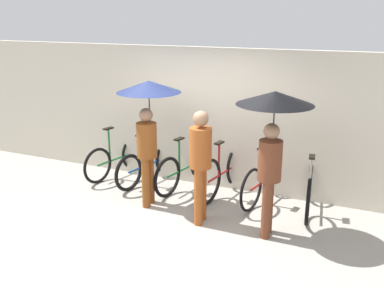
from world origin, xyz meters
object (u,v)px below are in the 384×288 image
(parked_bicycle_1, at_px, (149,163))
(parked_bicycle_4, at_px, (266,179))
(parked_bicycle_5, at_px, (309,188))
(pedestrian_trailing, at_px, (273,123))
(parked_bicycle_2, at_px, (186,167))
(pedestrian_leading, at_px, (148,108))
(parked_bicycle_0, at_px, (117,157))
(parked_bicycle_3, at_px, (224,172))
(pedestrian_center, at_px, (201,159))

(parked_bicycle_1, relative_size, parked_bicycle_4, 1.01)
(parked_bicycle_5, height_order, pedestrian_trailing, pedestrian_trailing)
(parked_bicycle_2, height_order, parked_bicycle_4, parked_bicycle_4)
(pedestrian_leading, bearing_deg, parked_bicycle_4, 20.61)
(parked_bicycle_4, bearing_deg, pedestrian_trailing, -152.30)
(parked_bicycle_0, bearing_deg, pedestrian_trailing, -96.66)
(parked_bicycle_2, bearing_deg, parked_bicycle_1, 103.73)
(parked_bicycle_0, distance_m, parked_bicycle_5, 3.63)
(parked_bicycle_3, distance_m, parked_bicycle_5, 1.45)
(parked_bicycle_1, bearing_deg, parked_bicycle_3, -77.03)
(pedestrian_leading, relative_size, pedestrian_center, 1.18)
(parked_bicycle_3, relative_size, parked_bicycle_5, 1.04)
(parked_bicycle_4, xyz_separation_m, pedestrian_center, (-0.69, -1.17, 0.62))
(parked_bicycle_1, xyz_separation_m, pedestrian_center, (1.49, -1.12, 0.65))
(pedestrian_center, bearing_deg, parked_bicycle_2, 119.09)
(pedestrian_trailing, bearing_deg, parked_bicycle_1, 153.29)
(parked_bicycle_4, distance_m, pedestrian_center, 1.49)
(pedestrian_leading, bearing_deg, parked_bicycle_1, 114.36)
(parked_bicycle_3, distance_m, pedestrian_leading, 1.74)
(parked_bicycle_2, distance_m, pedestrian_trailing, 2.39)
(parked_bicycle_1, distance_m, parked_bicycle_2, 0.73)
(parked_bicycle_2, bearing_deg, parked_bicycle_3, -80.42)
(pedestrian_leading, xyz_separation_m, pedestrian_trailing, (2.01, -0.21, 0.02))
(parked_bicycle_4, distance_m, parked_bicycle_5, 0.73)
(parked_bicycle_4, distance_m, pedestrian_trailing, 1.66)
(parked_bicycle_3, distance_m, parked_bicycle_4, 0.73)
(parked_bicycle_3, xyz_separation_m, parked_bicycle_5, (1.45, -0.06, -0.03))
(parked_bicycle_2, height_order, pedestrian_leading, pedestrian_leading)
(parked_bicycle_5, height_order, pedestrian_center, pedestrian_center)
(parked_bicycle_1, distance_m, parked_bicycle_4, 2.18)
(parked_bicycle_0, bearing_deg, pedestrian_center, -106.08)
(parked_bicycle_1, bearing_deg, pedestrian_trailing, -100.16)
(parked_bicycle_4, relative_size, pedestrian_leading, 0.84)
(pedestrian_center, bearing_deg, parked_bicycle_4, 55.19)
(parked_bicycle_5, bearing_deg, pedestrian_leading, 100.70)
(parked_bicycle_0, xyz_separation_m, parked_bicycle_1, (0.73, -0.04, -0.01))
(pedestrian_center, bearing_deg, parked_bicycle_3, 87.56)
(parked_bicycle_5, distance_m, pedestrian_trailing, 1.63)
(parked_bicycle_0, bearing_deg, parked_bicycle_2, -78.51)
(parked_bicycle_4, bearing_deg, parked_bicycle_5, -85.52)
(pedestrian_leading, distance_m, pedestrian_center, 1.21)
(pedestrian_leading, relative_size, pedestrian_trailing, 0.99)
(parked_bicycle_2, relative_size, parked_bicycle_5, 1.02)
(parked_bicycle_1, xyz_separation_m, parked_bicycle_2, (0.73, 0.04, 0.02))
(parked_bicycle_3, relative_size, pedestrian_leading, 0.88)
(pedestrian_trailing, bearing_deg, pedestrian_leading, 169.55)
(parked_bicycle_1, relative_size, parked_bicycle_5, 1.00)
(parked_bicycle_2, bearing_deg, pedestrian_leading, 174.14)
(parked_bicycle_3, bearing_deg, pedestrian_leading, 139.40)
(parked_bicycle_0, xyz_separation_m, parked_bicycle_2, (1.45, -0.00, 0.01))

